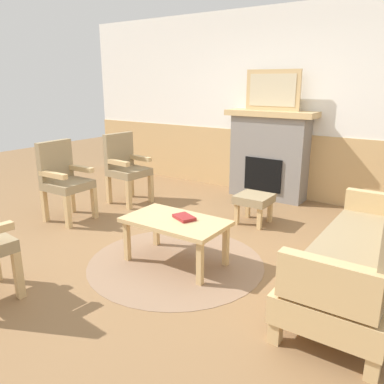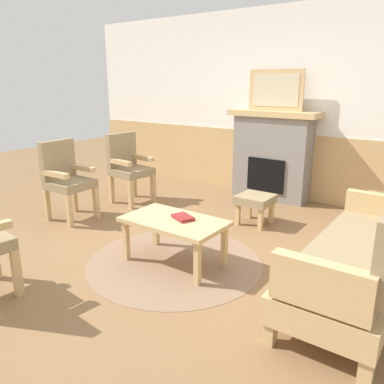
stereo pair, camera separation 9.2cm
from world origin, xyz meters
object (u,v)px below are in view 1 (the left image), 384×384
footstool (254,201)px  armchair_by_window_left (63,177)px  framed_picture (273,90)px  couch (364,255)px  book_on_table (184,217)px  fireplace (269,154)px  coffee_table (175,225)px  armchair_near_fireplace (125,165)px

footstool → armchair_by_window_left: armchair_by_window_left is taller
framed_picture → couch: (1.78, -2.26, -1.16)m
framed_picture → book_on_table: bearing=-84.5°
armchair_by_window_left → framed_picture: bearing=53.7°
framed_picture → fireplace: bearing=-90.0°
framed_picture → footstool: 1.73m
framed_picture → couch: bearing=-51.8°
coffee_table → footstool: (0.14, 1.40, -0.10)m
couch → footstool: 1.85m
coffee_table → armchair_near_fireplace: bearing=146.3°
coffee_table → fireplace: bearing=94.1°
armchair_near_fireplace → coffee_table: bearing=-33.7°
armchair_near_fireplace → book_on_table: bearing=-31.5°
coffee_table → footstool: bearing=84.3°
fireplace → armchair_near_fireplace: size_ratio=1.33×
framed_picture → coffee_table: (0.18, -2.53, -1.17)m
book_on_table → armchair_near_fireplace: bearing=148.5°
coffee_table → book_on_table: size_ratio=4.55×
armchair_near_fireplace → armchair_by_window_left: size_ratio=1.00×
framed_picture → coffee_table: bearing=-85.9°
coffee_table → armchair_by_window_left: size_ratio=0.98×
coffee_table → couch: bearing=9.6°
book_on_table → armchair_by_window_left: armchair_by_window_left is taller
framed_picture → coffee_table: size_ratio=0.83×
couch → fireplace: bearing=128.2°
couch → armchair_by_window_left: same height
armchair_near_fireplace → armchair_by_window_left: (-0.13, -0.96, 0.00)m
footstool → armchair_near_fireplace: armchair_near_fireplace is taller
armchair_by_window_left → footstool: bearing=30.4°
framed_picture → footstool: framed_picture is taller
fireplace → coffee_table: fireplace is taller
book_on_table → footstool: 1.36m
fireplace → framed_picture: 0.91m
coffee_table → armchair_near_fireplace: 2.11m
framed_picture → armchair_by_window_left: size_ratio=0.82×
footstool → couch: bearing=-37.8°
book_on_table → armchair_near_fireplace: size_ratio=0.22×
fireplace → footstool: fireplace is taller
armchair_by_window_left → book_on_table: bearing=-4.6°
couch → coffee_table: size_ratio=1.88×
footstool → armchair_by_window_left: bearing=-149.6°
fireplace → coffee_table: 2.55m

